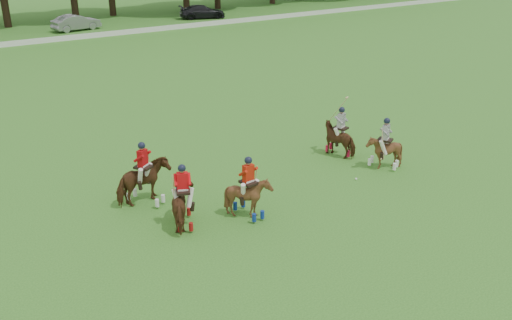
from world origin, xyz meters
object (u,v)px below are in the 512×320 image
polo_red_a (184,204)px  polo_stripe_b (384,151)px  car_right (202,12)px  polo_red_c (248,196)px  car_mid (76,23)px  polo_ball (356,179)px  polo_stripe_a (340,138)px  polo_red_b (145,182)px

polo_red_a → polo_stripe_b: 8.98m
car_right → polo_red_c: size_ratio=2.16×
polo_red_c → polo_stripe_b: 6.88m
car_mid → polo_stripe_b: size_ratio=2.06×
polo_ball → polo_stripe_a: bearing=63.5°
car_mid → polo_red_a: (-8.21, -38.92, 0.05)m
polo_ball → polo_red_c: bearing=-177.7°
polo_stripe_b → car_right: bearing=72.3°
polo_stripe_b → polo_ball: size_ratio=23.81×
car_right → polo_stripe_a: polo_stripe_a is taller
polo_red_a → polo_stripe_a: size_ratio=0.82×
car_right → polo_stripe_a: (-13.02, -36.93, 0.07)m
car_right → polo_ball: bearing=176.8°
polo_stripe_b → polo_ball: polo_stripe_b is taller
polo_red_b → polo_red_a: bearing=-78.8°
polo_stripe_a → polo_ball: size_ratio=29.81×
car_mid → polo_stripe_b: bearing=170.9°
car_right → polo_red_b: bearing=165.8°
car_mid → polo_ball: 39.35m
polo_red_c → polo_stripe_a: polo_stripe_a is taller
polo_red_b → polo_ball: size_ratio=25.98×
polo_red_b → polo_red_c: polo_red_b is taller
polo_red_a → polo_ball: (7.24, -0.41, -0.73)m
polo_stripe_b → polo_ball: (-1.74, -0.31, -0.71)m
car_mid → polo_red_c: bearing=161.0°
car_mid → polo_ball: (-0.96, -39.33, -0.68)m
car_right → polo_red_b: 42.75m
polo_red_b → polo_stripe_b: (9.42, -2.31, -0.09)m
polo_red_b → polo_red_c: 3.81m
polo_red_b → polo_stripe_a: polo_stripe_a is taller
polo_ball → polo_red_a: bearing=176.8°
polo_red_a → car_mid: bearing=78.1°
car_right → polo_red_a: 44.45m
polo_stripe_a → car_right: bearing=70.6°
polo_red_a → car_right: bearing=61.1°
polo_red_c → polo_stripe_b: bearing=4.3°
polo_stripe_b → polo_red_a: bearing=179.4°
car_right → polo_stripe_b: 40.96m
car_right → polo_ball: (-14.22, -39.33, -0.64)m
polo_red_c → polo_stripe_a: size_ratio=0.82×
car_right → polo_red_a: polo_red_a is taller
polo_red_a → polo_stripe_a: 8.67m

